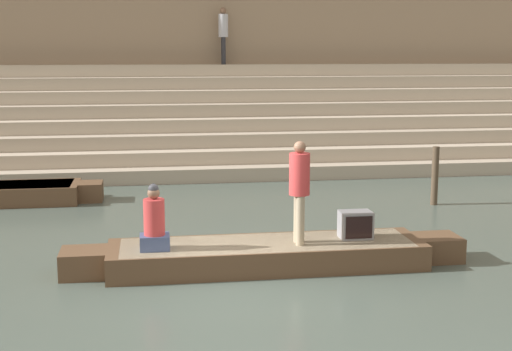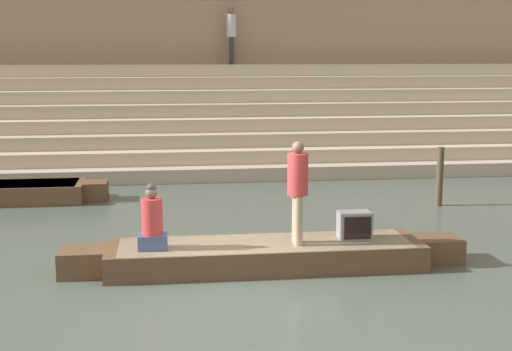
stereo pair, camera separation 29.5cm
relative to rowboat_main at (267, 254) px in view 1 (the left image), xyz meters
The scene contains 9 objects.
ground_plane 0.98m from the rowboat_main, 136.45° to the right, with size 120.00×120.00×0.00m, color #47544C.
ghat_steps 10.83m from the rowboat_main, 93.68° to the left, with size 36.00×5.01×3.04m.
back_wall 13.70m from the rowboat_main, 93.02° to the left, with size 34.20×1.28×8.14m.
rowboat_main is the anchor object (origin of this frame).
person_standing 1.27m from the rowboat_main, 15.07° to the right, with size 0.33×0.33×1.67m.
person_rowing 1.91m from the rowboat_main, behind, with size 0.46×0.36×1.05m.
tv_set 1.56m from the rowboat_main, ahead, with size 0.53×0.40×0.45m.
mooring_post 6.19m from the rowboat_main, 42.09° to the left, with size 0.16×0.16×1.35m, color #473828.
person_on_steps 12.85m from the rowboat_main, 87.16° to the left, with size 0.31×0.31×1.81m.
Camera 1 is at (-1.17, -10.41, 3.51)m, focal length 50.00 mm.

